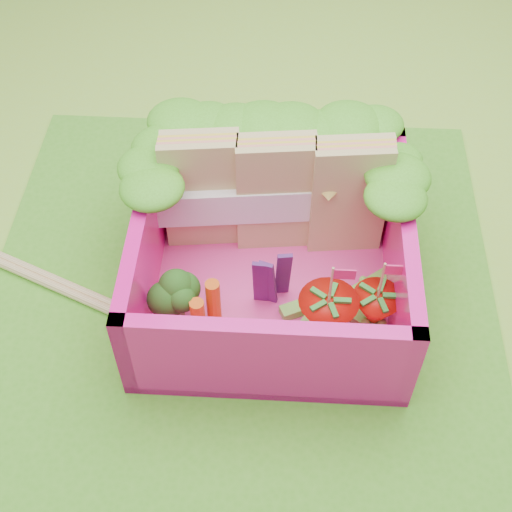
{
  "coord_description": "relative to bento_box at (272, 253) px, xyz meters",
  "views": [
    {
      "loc": [
        0.2,
        -2.24,
        2.96
      ],
      "look_at": [
        0.08,
        -0.01,
        0.28
      ],
      "focal_mm": 50.0,
      "sensor_mm": 36.0,
      "label": 1
    }
  ],
  "objects": [
    {
      "name": "snap_peas",
      "position": [
        0.34,
        -0.19,
        -0.2
      ],
      "size": [
        0.61,
        0.61,
        0.05
      ],
      "color": "#58B539",
      "rests_on": "bento_floor"
    },
    {
      "name": "bento_floor",
      "position": [
        0.0,
        0.0,
        -0.25
      ],
      "size": [
        1.3,
        1.3,
        0.05
      ],
      "primitive_type": "cube",
      "color": "#ED3C94",
      "rests_on": "placemat"
    },
    {
      "name": "sandwich_stack",
      "position": [
        0.0,
        0.31,
        0.11
      ],
      "size": [
        1.23,
        0.31,
        0.67
      ],
      "color": "tan",
      "rests_on": "bento_floor"
    },
    {
      "name": "lettuce_ruffle",
      "position": [
        -0.0,
        0.46,
        0.33
      ],
      "size": [
        1.43,
        0.77,
        0.11
      ],
      "color": "#459B1C",
      "rests_on": "bento_box"
    },
    {
      "name": "placemat",
      "position": [
        -0.16,
        0.01,
        -0.29
      ],
      "size": [
        2.6,
        2.6,
        0.03
      ],
      "primitive_type": "cube",
      "color": "#50A926",
      "rests_on": "ground"
    },
    {
      "name": "bento_box",
      "position": [
        0.0,
        0.0,
        0.0
      ],
      "size": [
        1.3,
        1.3,
        0.55
      ],
      "color": "#F81490",
      "rests_on": "placemat"
    },
    {
      "name": "strawberry_left",
      "position": [
        0.27,
        -0.31,
        -0.08
      ],
      "size": [
        0.28,
        0.28,
        0.52
      ],
      "color": "#B80F0B",
      "rests_on": "bento_floor"
    },
    {
      "name": "strawberry_right",
      "position": [
        0.5,
        -0.24,
        -0.1
      ],
      "size": [
        0.23,
        0.23,
        0.47
      ],
      "color": "#B80F0B",
      "rests_on": "bento_floor"
    },
    {
      "name": "ground",
      "position": [
        -0.16,
        0.01,
        -0.31
      ],
      "size": [
        14.0,
        14.0,
        0.0
      ],
      "primitive_type": "plane",
      "color": "#99CD39",
      "rests_on": "ground"
    },
    {
      "name": "carrot_sticks",
      "position": [
        -0.3,
        -0.29,
        -0.09
      ],
      "size": [
        0.13,
        0.16,
        0.28
      ],
      "color": "#DA5312",
      "rests_on": "bento_floor"
    },
    {
      "name": "chopsticks",
      "position": [
        -1.28,
        0.02,
        -0.25
      ],
      "size": [
        2.17,
        0.96,
        0.05
      ],
      "color": "tan",
      "rests_on": "placemat"
    },
    {
      "name": "broccoli",
      "position": [
        -0.47,
        -0.27,
        -0.04
      ],
      "size": [
        0.31,
        0.31,
        0.26
      ],
      "color": "#5DA14E",
      "rests_on": "bento_floor"
    },
    {
      "name": "purple_wedges",
      "position": [
        -0.0,
        -0.13,
        -0.04
      ],
      "size": [
        0.18,
        0.09,
        0.38
      ],
      "color": "#4D1856",
      "rests_on": "bento_floor"
    }
  ]
}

